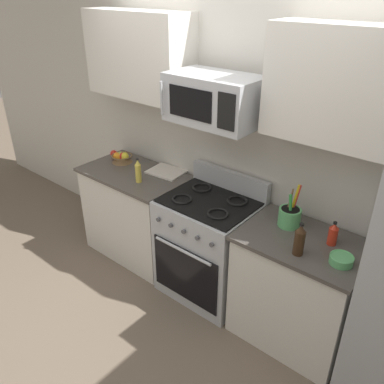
{
  "coord_description": "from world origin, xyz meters",
  "views": [
    {
      "loc": [
        1.7,
        -1.64,
        2.51
      ],
      "look_at": [
        -0.08,
        0.5,
        1.03
      ],
      "focal_mm": 37.21,
      "sensor_mm": 36.0,
      "label": 1
    }
  ],
  "objects_px": {
    "prep_bowl": "(341,259)",
    "range_oven": "(209,246)",
    "bottle_hot_sauce": "(333,234)",
    "fruit_basket": "(122,158)",
    "apple_loose": "(114,154)",
    "utensil_crock": "(290,216)",
    "bottle_soy": "(299,240)",
    "bottle_oil": "(138,171)",
    "microwave": "(214,99)",
    "cutting_board": "(166,172)"
  },
  "relations": [
    {
      "from": "range_oven",
      "to": "bottle_hot_sauce",
      "type": "distance_m",
      "value": 1.13
    },
    {
      "from": "range_oven",
      "to": "utensil_crock",
      "type": "height_order",
      "value": "utensil_crock"
    },
    {
      "from": "microwave",
      "to": "fruit_basket",
      "type": "xyz_separation_m",
      "value": [
        -1.17,
        0.06,
        -0.8
      ]
    },
    {
      "from": "fruit_basket",
      "to": "apple_loose",
      "type": "bearing_deg",
      "value": 167.64
    },
    {
      "from": "fruit_basket",
      "to": "prep_bowl",
      "type": "height_order",
      "value": "fruit_basket"
    },
    {
      "from": "bottle_hot_sauce",
      "to": "fruit_basket",
      "type": "bearing_deg",
      "value": 179.67
    },
    {
      "from": "fruit_basket",
      "to": "cutting_board",
      "type": "height_order",
      "value": "fruit_basket"
    },
    {
      "from": "cutting_board",
      "to": "bottle_hot_sauce",
      "type": "distance_m",
      "value": 1.67
    },
    {
      "from": "bottle_soy",
      "to": "cutting_board",
      "type": "bearing_deg",
      "value": 166.5
    },
    {
      "from": "range_oven",
      "to": "utensil_crock",
      "type": "distance_m",
      "value": 0.84
    },
    {
      "from": "bottle_hot_sauce",
      "to": "prep_bowl",
      "type": "relative_size",
      "value": 1.16
    },
    {
      "from": "bottle_soy",
      "to": "prep_bowl",
      "type": "distance_m",
      "value": 0.28
    },
    {
      "from": "cutting_board",
      "to": "bottle_oil",
      "type": "height_order",
      "value": "bottle_oil"
    },
    {
      "from": "prep_bowl",
      "to": "range_oven",
      "type": "bearing_deg",
      "value": 175.44
    },
    {
      "from": "range_oven",
      "to": "utensil_crock",
      "type": "relative_size",
      "value": 3.28
    },
    {
      "from": "apple_loose",
      "to": "cutting_board",
      "type": "relative_size",
      "value": 0.22
    },
    {
      "from": "prep_bowl",
      "to": "bottle_soy",
      "type": "bearing_deg",
      "value": -161.93
    },
    {
      "from": "fruit_basket",
      "to": "bottle_oil",
      "type": "bearing_deg",
      "value": -23.7
    },
    {
      "from": "microwave",
      "to": "prep_bowl",
      "type": "distance_m",
      "value": 1.4
    },
    {
      "from": "bottle_oil",
      "to": "bottle_soy",
      "type": "xyz_separation_m",
      "value": [
        1.59,
        -0.06,
        0.0
      ]
    },
    {
      "from": "bottle_hot_sauce",
      "to": "bottle_soy",
      "type": "bearing_deg",
      "value": -116.85
    },
    {
      "from": "range_oven",
      "to": "bottle_soy",
      "type": "xyz_separation_m",
      "value": [
        0.87,
        -0.17,
        0.55
      ]
    },
    {
      "from": "range_oven",
      "to": "bottle_hot_sauce",
      "type": "xyz_separation_m",
      "value": [
        1.0,
        0.08,
        0.52
      ]
    },
    {
      "from": "range_oven",
      "to": "prep_bowl",
      "type": "bearing_deg",
      "value": -4.56
    },
    {
      "from": "utensil_crock",
      "to": "bottle_hot_sauce",
      "type": "height_order",
      "value": "utensil_crock"
    },
    {
      "from": "utensil_crock",
      "to": "apple_loose",
      "type": "distance_m",
      "value": 2.0
    },
    {
      "from": "utensil_crock",
      "to": "cutting_board",
      "type": "height_order",
      "value": "utensil_crock"
    },
    {
      "from": "fruit_basket",
      "to": "apple_loose",
      "type": "height_order",
      "value": "fruit_basket"
    },
    {
      "from": "microwave",
      "to": "bottle_oil",
      "type": "bearing_deg",
      "value": -169.16
    },
    {
      "from": "bottle_soy",
      "to": "microwave",
      "type": "bearing_deg",
      "value": 166.94
    },
    {
      "from": "fruit_basket",
      "to": "prep_bowl",
      "type": "distance_m",
      "value": 2.31
    },
    {
      "from": "utensil_crock",
      "to": "bottle_hot_sauce",
      "type": "xyz_separation_m",
      "value": [
        0.34,
        -0.03,
        0.0
      ]
    },
    {
      "from": "microwave",
      "to": "cutting_board",
      "type": "height_order",
      "value": "microwave"
    },
    {
      "from": "utensil_crock",
      "to": "fruit_basket",
      "type": "xyz_separation_m",
      "value": [
        -1.83,
        -0.01,
        -0.03
      ]
    },
    {
      "from": "apple_loose",
      "to": "bottle_hot_sauce",
      "type": "distance_m",
      "value": 2.34
    },
    {
      "from": "apple_loose",
      "to": "cutting_board",
      "type": "height_order",
      "value": "apple_loose"
    },
    {
      "from": "bottle_oil",
      "to": "prep_bowl",
      "type": "height_order",
      "value": "bottle_oil"
    },
    {
      "from": "bottle_hot_sauce",
      "to": "apple_loose",
      "type": "bearing_deg",
      "value": 178.81
    },
    {
      "from": "apple_loose",
      "to": "bottle_soy",
      "type": "distance_m",
      "value": 2.23
    },
    {
      "from": "microwave",
      "to": "range_oven",
      "type": "bearing_deg",
      "value": -89.91
    },
    {
      "from": "range_oven",
      "to": "bottle_soy",
      "type": "bearing_deg",
      "value": -11.35
    },
    {
      "from": "apple_loose",
      "to": "range_oven",
      "type": "bearing_deg",
      "value": -5.33
    },
    {
      "from": "utensil_crock",
      "to": "prep_bowl",
      "type": "relative_size",
      "value": 2.17
    },
    {
      "from": "bottle_hot_sauce",
      "to": "bottle_soy",
      "type": "height_order",
      "value": "bottle_soy"
    },
    {
      "from": "range_oven",
      "to": "cutting_board",
      "type": "distance_m",
      "value": 0.82
    },
    {
      "from": "apple_loose",
      "to": "cutting_board",
      "type": "bearing_deg",
      "value": 5.86
    },
    {
      "from": "utensil_crock",
      "to": "apple_loose",
      "type": "relative_size",
      "value": 4.69
    },
    {
      "from": "cutting_board",
      "to": "bottle_soy",
      "type": "bearing_deg",
      "value": -13.5
    },
    {
      "from": "apple_loose",
      "to": "prep_bowl",
      "type": "relative_size",
      "value": 0.46
    },
    {
      "from": "range_oven",
      "to": "prep_bowl",
      "type": "height_order",
      "value": "range_oven"
    }
  ]
}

